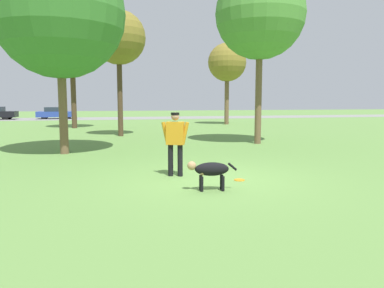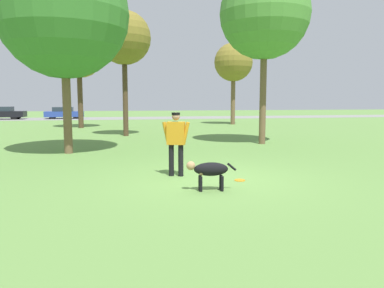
{
  "view_description": "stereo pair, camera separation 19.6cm",
  "coord_description": "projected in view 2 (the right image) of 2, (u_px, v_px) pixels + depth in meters",
  "views": [
    {
      "loc": [
        -2.35,
        -8.63,
        1.9
      ],
      "look_at": [
        -0.53,
        -0.34,
        0.9
      ],
      "focal_mm": 35.0,
      "sensor_mm": 36.0,
      "label": 1
    },
    {
      "loc": [
        -2.16,
        -8.67,
        1.9
      ],
      "look_at": [
        -0.53,
        -0.34,
        0.9
      ],
      "focal_mm": 35.0,
      "sensor_mm": 36.0,
      "label": 2
    }
  ],
  "objects": [
    {
      "name": "frisbee",
      "position": [
        240.0,
        180.0,
        8.87
      ],
      "size": [
        0.25,
        0.25,
        0.02
      ],
      "color": "orange",
      "rests_on": "ground_plane"
    },
    {
      "name": "tree_mid_center",
      "position": [
        124.0,
        38.0,
        19.39
      ],
      "size": [
        2.79,
        2.79,
        6.52
      ],
      "color": "#4C3826",
      "rests_on": "ground_plane"
    },
    {
      "name": "tree_near_left",
      "position": [
        63.0,
        13.0,
        12.87
      ],
      "size": [
        4.5,
        4.5,
        7.13
      ],
      "color": "brown",
      "rests_on": "ground_plane"
    },
    {
      "name": "tree_far_left",
      "position": [
        79.0,
        52.0,
        25.14
      ],
      "size": [
        3.46,
        3.46,
        6.86
      ],
      "color": "#4C3826",
      "rests_on": "ground_plane"
    },
    {
      "name": "parked_car_black",
      "position": [
        1.0,
        113.0,
        37.17
      ],
      "size": [
        4.42,
        1.78,
        1.26
      ],
      "rotation": [
        0.0,
        0.0,
        -0.01
      ],
      "color": "black",
      "rests_on": "ground_plane"
    },
    {
      "name": "dog",
      "position": [
        209.0,
        170.0,
        7.84
      ],
      "size": [
        1.07,
        0.37,
        0.63
      ],
      "rotation": [
        0.0,
        0.0,
        3.03
      ],
      "color": "black",
      "rests_on": "ground_plane"
    },
    {
      "name": "tree_near_right",
      "position": [
        265.0,
        14.0,
        15.74
      ],
      "size": [
        3.8,
        3.8,
        7.42
      ],
      "color": "brown",
      "rests_on": "ground_plane"
    },
    {
      "name": "far_road_strip",
      "position": [
        140.0,
        118.0,
        39.83
      ],
      "size": [
        120.0,
        6.0,
        0.01
      ],
      "color": "gray",
      "rests_on": "ground_plane"
    },
    {
      "name": "ground_plane",
      "position": [
        211.0,
        179.0,
        9.08
      ],
      "size": [
        120.0,
        120.0,
        0.0
      ],
      "primitive_type": "plane",
      "color": "#608C42"
    },
    {
      "name": "parked_car_blue",
      "position": [
        64.0,
        113.0,
        38.57
      ],
      "size": [
        3.89,
        1.98,
        1.2
      ],
      "rotation": [
        0.0,
        0.0,
        0.04
      ],
      "color": "#284293",
      "rests_on": "ground_plane"
    },
    {
      "name": "tree_far_right",
      "position": [
        233.0,
        63.0,
        28.97
      ],
      "size": [
        2.97,
        2.97,
        6.32
      ],
      "color": "brown",
      "rests_on": "ground_plane"
    },
    {
      "name": "person",
      "position": [
        176.0,
        139.0,
        9.3
      ],
      "size": [
        0.69,
        0.36,
        1.6
      ],
      "rotation": [
        0.0,
        0.0,
        -0.35
      ],
      "color": "black",
      "rests_on": "ground_plane"
    }
  ]
}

